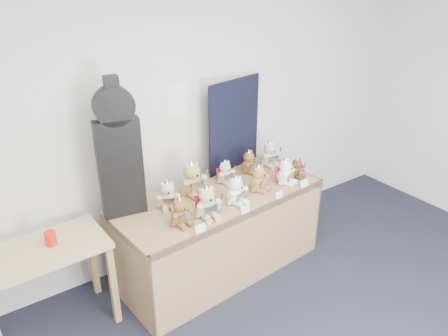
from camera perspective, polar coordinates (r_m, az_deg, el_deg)
room_shell at (r=3.89m, az=-6.11°, el=8.74°), size 6.00×6.00×6.00m
display_table at (r=3.88m, az=0.06°, el=-6.10°), size 1.93×0.92×0.78m
side_table at (r=3.54m, az=-22.46°, el=-11.39°), size 0.93×0.53×0.76m
guitar_case at (r=3.42m, az=-13.59°, el=2.18°), size 0.36×0.16×1.13m
navy_board at (r=4.18m, az=1.36°, el=5.64°), size 0.66×0.15×0.89m
red_cup at (r=3.46m, az=-21.71°, el=-8.52°), size 0.08×0.08×0.11m
teddy_front_far_left at (r=3.40m, az=-5.70°, el=-5.82°), size 0.22×0.18×0.26m
teddy_front_left at (r=3.48m, az=-2.22°, el=-4.64°), size 0.24×0.21×0.30m
teddy_front_centre at (r=3.67m, az=1.64°, el=-3.07°), size 0.23×0.20×0.27m
teddy_front_right at (r=3.88m, az=4.57°, el=-1.49°), size 0.23×0.20×0.27m
teddy_front_far_right at (r=4.03m, az=8.04°, el=-0.61°), size 0.22×0.21×0.27m
teddy_front_end at (r=4.18m, az=9.54°, el=-0.08°), size 0.18×0.16×0.21m
teddy_back_left at (r=3.63m, az=-7.37°, el=-3.63°), size 0.22×0.21×0.27m
teddy_back_centre_left at (r=3.80m, az=-4.14°, el=-1.58°), size 0.28×0.23×0.34m
teddy_back_centre_right at (r=4.01m, az=0.18°, el=-0.67°), size 0.20×0.17×0.24m
teddy_back_right at (r=4.21m, az=3.32°, el=0.68°), size 0.21×0.19×0.25m
teddy_back_end at (r=4.37m, az=6.01°, el=1.72°), size 0.23×0.18×0.28m
entry_card_a at (r=3.32m, az=-3.10°, el=-7.91°), size 0.09×0.03×0.07m
entry_card_b at (r=3.57m, az=2.78°, el=-5.44°), size 0.08×0.02×0.06m
entry_card_c at (r=3.81m, az=7.23°, el=-3.47°), size 0.09×0.02×0.06m
entry_card_d at (r=4.02m, az=10.46°, el=-1.97°), size 0.10×0.03×0.07m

